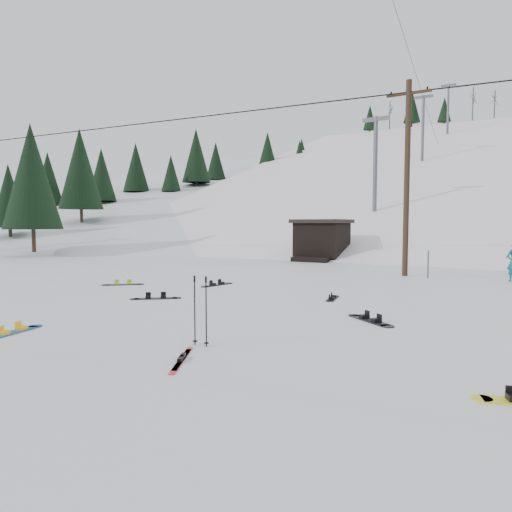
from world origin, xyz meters
The scene contains 19 objects.
ground centered at (0.00, 0.00, 0.00)m, with size 200.00×200.00×0.00m, color silver.
ski_slope centered at (0.00, 55.00, -12.00)m, with size 60.00×75.00×45.00m, color white.
ridge_left centered at (-36.00, 48.00, -11.00)m, with size 34.00×85.00×38.00m, color silver.
treeline_left centered at (-34.00, 40.00, 0.00)m, with size 20.00×64.00×10.00m, color black, non-canonical shape.
treeline_crest centered at (0.00, 86.00, 0.00)m, with size 50.00×6.00×10.00m, color black, non-canonical shape.
utility_pole centered at (2.00, 14.00, 4.68)m, with size 2.00×0.26×9.00m.
trail_sign centered at (3.10, 13.58, 1.27)m, with size 0.50×0.09×1.85m.
lift_hut centered at (-5.00, 20.94, 1.36)m, with size 3.40×4.10×2.75m.
lift_tower_near centered at (-4.00, 30.00, 7.86)m, with size 2.20×0.36×8.00m.
lift_tower_mid centered at (-4.00, 50.00, 14.36)m, with size 2.20×0.36×8.00m.
lift_tower_far centered at (-4.00, 70.00, 20.86)m, with size 2.20×0.36×8.00m.
hero_snowboard centered at (-3.02, -2.03, 0.03)m, with size 0.55×1.57×0.11m.
hero_skis centered at (1.54, -1.72, 0.02)m, with size 0.82×1.47×0.08m.
ski_poles centered at (1.23, -0.74, 0.72)m, with size 0.39×0.10×1.40m.
board_scatter_a centered at (-3.50, 3.09, 0.03)m, with size 1.33×1.17×0.12m.
board_scatter_b centered at (-3.69, 6.80, 0.03)m, with size 0.52×1.65×0.12m.
board_scatter_c centered at (-6.99, 4.99, 0.03)m, with size 1.31×1.20×0.12m.
board_scatter_d centered at (3.50, 3.23, 0.03)m, with size 1.40×1.16×0.12m.
board_scatter_f centered at (1.46, 6.00, 0.02)m, with size 0.44×1.29×0.09m.
Camera 1 is at (6.71, -7.93, 2.42)m, focal length 32.00 mm.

